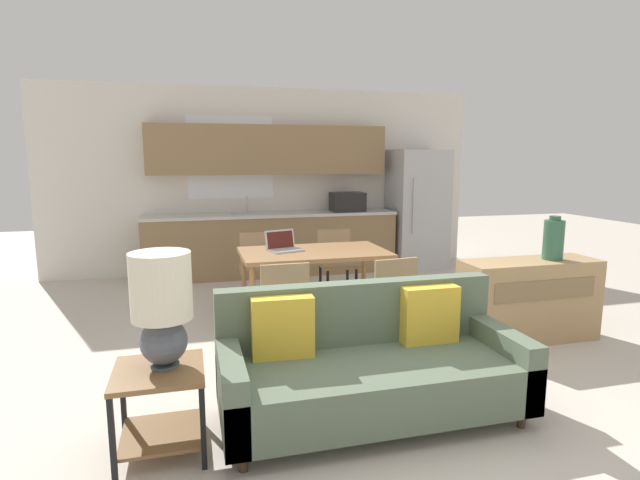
{
  "coord_description": "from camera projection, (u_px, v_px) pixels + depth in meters",
  "views": [
    {
      "loc": [
        -1.16,
        -2.83,
        1.69
      ],
      "look_at": [
        -0.02,
        1.5,
        0.95
      ],
      "focal_mm": 28.0,
      "sensor_mm": 36.0,
      "label": 1
    }
  ],
  "objects": [
    {
      "name": "dining_chair_near_right",
      "position": [
        388.0,
        295.0,
        4.38
      ],
      "size": [
        0.46,
        0.46,
        0.85
      ],
      "rotation": [
        0.0,
        0.0,
        3.25
      ],
      "color": "#997A56",
      "rests_on": "ground_plane"
    },
    {
      "name": "kitchen_counter",
      "position": [
        273.0,
        217.0,
        7.26
      ],
      "size": [
        3.64,
        0.65,
        2.15
      ],
      "color": "#8E704C",
      "rests_on": "ground_plane"
    },
    {
      "name": "refrigerator",
      "position": [
        417.0,
        209.0,
        7.72
      ],
      "size": [
        0.8,
        0.74,
        1.81
      ],
      "color": "#B7BABC",
      "rests_on": "ground_plane"
    },
    {
      "name": "dining_table",
      "position": [
        314.0,
        258.0,
        5.0
      ],
      "size": [
        1.45,
        0.85,
        0.77
      ],
      "color": "olive",
      "rests_on": "ground_plane"
    },
    {
      "name": "ground_plane",
      "position": [
        381.0,
        419.0,
        3.26
      ],
      "size": [
        20.0,
        20.0,
        0.0
      ],
      "primitive_type": "plane",
      "color": "beige"
    },
    {
      "name": "laptop",
      "position": [
        283.0,
        246.0,
        5.01
      ],
      "size": [
        0.38,
        0.34,
        0.2
      ],
      "rotation": [
        0.0,
        0.0,
        0.3
      ],
      "color": "#B7BABC",
      "rests_on": "dining_table"
    },
    {
      "name": "table_lamp",
      "position": [
        162.0,
        303.0,
        2.79
      ],
      "size": [
        0.34,
        0.34,
        0.67
      ],
      "color": "#4C515B",
      "rests_on": "side_table"
    },
    {
      "name": "dining_chair_far_left",
      "position": [
        258.0,
        265.0,
        5.63
      ],
      "size": [
        0.45,
        0.45,
        0.85
      ],
      "rotation": [
        0.0,
        0.0,
        -0.07
      ],
      "color": "#997A56",
      "rests_on": "ground_plane"
    },
    {
      "name": "credenza",
      "position": [
        528.0,
        300.0,
        4.66
      ],
      "size": [
        1.29,
        0.44,
        0.76
      ],
      "color": "tan",
      "rests_on": "ground_plane"
    },
    {
      "name": "wall_back",
      "position": [
        267.0,
        180.0,
        7.45
      ],
      "size": [
        6.4,
        0.07,
        2.7
      ],
      "color": "silver",
      "rests_on": "ground_plane"
    },
    {
      "name": "vase",
      "position": [
        553.0,
        239.0,
        4.6
      ],
      "size": [
        0.18,
        0.18,
        0.41
      ],
      "color": "#336047",
      "rests_on": "credenza"
    },
    {
      "name": "dining_chair_near_left",
      "position": [
        282.0,
        302.0,
        4.19
      ],
      "size": [
        0.42,
        0.42,
        0.85
      ],
      "rotation": [
        0.0,
        0.0,
        3.14
      ],
      "color": "#997A56",
      "rests_on": "ground_plane"
    },
    {
      "name": "couch",
      "position": [
        369.0,
        366.0,
        3.28
      ],
      "size": [
        1.95,
        0.8,
        0.85
      ],
      "color": "#3D2D1E",
      "rests_on": "ground_plane"
    },
    {
      "name": "side_table",
      "position": [
        160.0,
        396.0,
        2.85
      ],
      "size": [
        0.5,
        0.5,
        0.51
      ],
      "color": "brown",
      "rests_on": "ground_plane"
    },
    {
      "name": "dining_chair_far_right",
      "position": [
        336.0,
        260.0,
        5.87
      ],
      "size": [
        0.42,
        0.42,
        0.85
      ],
      "rotation": [
        0.0,
        0.0,
        -0.01
      ],
      "color": "#997A56",
      "rests_on": "ground_plane"
    }
  ]
}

